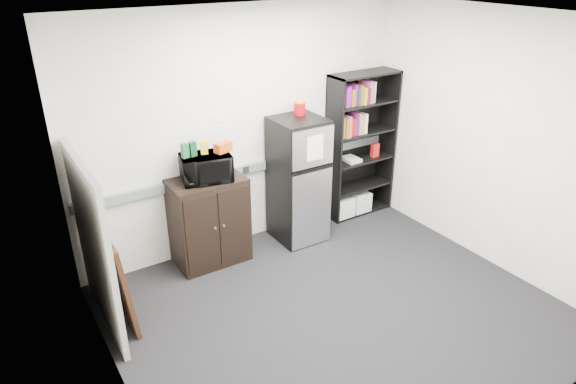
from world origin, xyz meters
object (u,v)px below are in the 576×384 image
object	(u,v)px
bookshelf	(359,142)
refrigerator	(298,180)
cabinet	(209,221)
microwave	(206,168)
cubicle_partition	(94,245)

from	to	relation	value
bookshelf	refrigerator	xyz separation A→B (m)	(-1.02, -0.15, -0.23)
cabinet	microwave	bearing A→B (deg)	-90.00
cubicle_partition	cabinet	xyz separation A→B (m)	(1.28, 0.42, -0.32)
cubicle_partition	cabinet	world-z (taller)	cubicle_partition
bookshelf	microwave	bearing A→B (deg)	-177.81
cubicle_partition	microwave	size ratio (longest dim) A/B	3.17
bookshelf	cabinet	xyz separation A→B (m)	(-2.13, -0.07, -0.48)
bookshelf	cubicle_partition	bearing A→B (deg)	-171.87
cubicle_partition	refrigerator	world-z (taller)	cubicle_partition
cubicle_partition	bookshelf	bearing A→B (deg)	8.13
cabinet	microwave	distance (m)	0.63
cubicle_partition	refrigerator	xyz separation A→B (m)	(2.39, 0.34, -0.07)
microwave	cubicle_partition	bearing A→B (deg)	-150.53
bookshelf	cubicle_partition	distance (m)	3.45
cabinet	microwave	world-z (taller)	microwave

